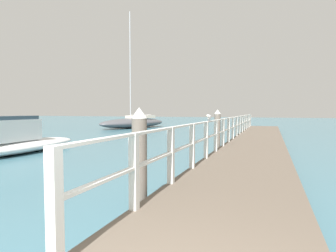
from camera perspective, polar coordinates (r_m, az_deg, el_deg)
The scene contains 7 objects.
pier_deck at distance 14.90m, azimuth 17.86°, elevation -3.39°, with size 2.57×27.18×0.36m, color brown.
pier_railing at distance 14.93m, azimuth 13.29°, elevation 0.10°, with size 0.12×25.70×1.15m.
dock_piling_near at distance 5.16m, azimuth -5.93°, elevation -6.67°, with size 0.29×0.29×1.90m.
dock_piling_far at distance 12.62m, azimuth 10.18°, elevation -0.90°, with size 0.29×0.29×1.90m.
seagull_foreground at distance 9.00m, azimuth 8.47°, elevation 1.90°, with size 0.18×0.48×0.21m.
boat_1 at distance 30.13m, azimuth -7.04°, elevation 0.73°, with size 5.50×9.30×12.26m.
boat_2 at distance 13.63m, azimuth -28.91°, elevation -2.72°, with size 2.13×6.40×1.63m.
Camera 1 is at (0.69, -1.20, 1.84)m, focal length 29.46 mm.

